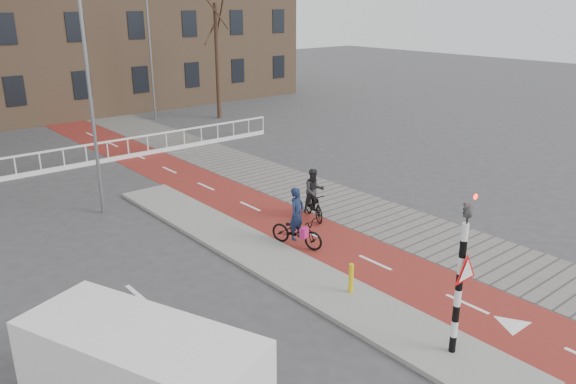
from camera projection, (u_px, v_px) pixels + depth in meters
ground at (395, 308)px, 13.58m from camera, size 120.00×120.00×0.00m
bike_lane at (220, 193)px, 21.75m from camera, size 2.50×60.00×0.01m
sidewalk at (276, 179)px, 23.45m from camera, size 3.00×60.00×0.01m
curb_island at (271, 259)px, 16.04m from camera, size 1.80×16.00×0.12m
traffic_signal at (462, 271)px, 11.10m from camera, size 0.80×0.80×3.68m
bollard at (351, 278)px, 13.98m from camera, size 0.12×0.12×0.77m
cyclist_near at (297, 227)px, 16.83m from camera, size 1.11×1.86×1.85m
cyclist_far at (314, 198)px, 18.92m from camera, size 1.02×1.67×1.76m
van at (142, 376)px, 9.59m from camera, size 3.21×4.65×1.86m
tree_right at (217, 62)px, 34.57m from camera, size 0.26×0.26×6.95m
streetlight_near at (91, 100)px, 18.42m from camera, size 0.12×0.12×7.92m
streetlight_right at (151, 57)px, 34.12m from camera, size 0.12×0.12×7.65m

